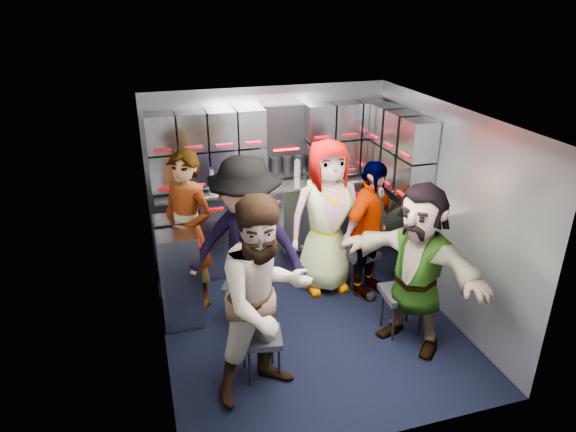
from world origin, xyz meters
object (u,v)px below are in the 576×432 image
object	(u,v)px
jump_seat_mid_left	(245,286)
jump_seat_center	(320,250)
jump_seat_near_left	(261,339)
jump_seat_near_right	(403,295)
attendant_arc_a	(265,300)
attendant_arc_d	(369,230)
jump_seat_mid_right	(360,256)
attendant_arc_e	(417,268)
attendant_arc_c	(327,217)
attendant_standing	(188,232)
attendant_arc_b	(247,250)

from	to	relation	value
jump_seat_mid_left	jump_seat_center	distance (m)	1.15
jump_seat_near_left	jump_seat_near_right	bearing A→B (deg)	8.57
attendant_arc_a	attendant_arc_d	world-z (taller)	attendant_arc_a
jump_seat_near_left	jump_seat_mid_right	bearing A→B (deg)	38.68
jump_seat_mid_right	attendant_arc_e	bearing A→B (deg)	-88.11
attendant_arc_c	attendant_arc_d	bearing A→B (deg)	-32.34
jump_seat_mid_left	jump_seat_near_right	size ratio (longest dim) A/B	1.09
jump_seat_center	attendant_arc_e	size ratio (longest dim) A/B	0.28
jump_seat_near_left	jump_seat_near_right	distance (m)	1.47
jump_seat_center	attendant_arc_e	distance (m)	1.48
jump_seat_center	jump_seat_near_right	distance (m)	1.24
jump_seat_near_right	attendant_arc_a	xyz separation A→B (m)	(-1.45, -0.40, 0.47)
jump_seat_center	attendant_arc_d	xyz separation A→B (m)	(0.38, -0.44, 0.40)
jump_seat_mid_right	jump_seat_mid_left	bearing A→B (deg)	-167.35
attendant_standing	jump_seat_mid_left	bearing A→B (deg)	0.49
attendant_arc_d	attendant_arc_e	bearing A→B (deg)	-120.52
attendant_arc_e	jump_seat_center	bearing A→B (deg)	166.55
jump_seat_mid_left	attendant_arc_b	world-z (taller)	attendant_arc_b
attendant_arc_a	jump_seat_mid_right	bearing A→B (deg)	25.67
jump_seat_center	attendant_standing	size ratio (longest dim) A/B	0.26
attendant_arc_d	attendant_standing	bearing A→B (deg)	136.99
jump_seat_near_right	attendant_arc_b	distance (m)	1.55
jump_seat_near_left	attendant_arc_e	size ratio (longest dim) A/B	0.26
attendant_arc_c	attendant_arc_d	size ratio (longest dim) A/B	1.12
attendant_standing	attendant_arc_a	size ratio (longest dim) A/B	0.97
jump_seat_near_left	jump_seat_mid_right	distance (m)	1.81
jump_seat_mid_right	attendant_standing	bearing A→B (deg)	175.29
jump_seat_near_left	attendant_standing	bearing A→B (deg)	108.23
jump_seat_near_left	attendant_arc_a	size ratio (longest dim) A/B	0.24
jump_seat_near_right	attendant_standing	xyz separation A→B (m)	(-1.87, 1.07, 0.44)
jump_seat_mid_left	attendant_standing	distance (m)	0.79
jump_seat_near_right	attendant_standing	size ratio (longest dim) A/B	0.27
jump_seat_mid_left	attendant_arc_e	xyz separation A→B (m)	(1.41, -0.79, 0.40)
jump_seat_near_left	jump_seat_center	xyz separation A→B (m)	(1.03, 1.39, -0.01)
attendant_arc_c	attendant_standing	bearing A→B (deg)	178.86
jump_seat_mid_right	jump_seat_near_right	xyz separation A→B (m)	(0.04, -0.91, 0.04)
jump_seat_center	attendant_standing	bearing A→B (deg)	-175.82
jump_seat_mid_right	attendant_arc_e	xyz separation A→B (m)	(0.04, -1.09, 0.44)
jump_seat_mid_right	attendant_arc_c	size ratio (longest dim) A/B	0.25
jump_seat_mid_right	attendant_arc_b	distance (m)	1.55
jump_seat_mid_left	jump_seat_near_left	bearing A→B (deg)	-92.73
jump_seat_mid_left	jump_seat_center	size ratio (longest dim) A/B	1.12
jump_seat_near_left	attendant_standing	distance (m)	1.43
jump_seat_mid_right	jump_seat_near_right	size ratio (longest dim) A/B	0.93
jump_seat_mid_left	attendant_arc_a	bearing A→B (deg)	-92.24
jump_seat_mid_left	attendant_standing	xyz separation A→B (m)	(-0.46, 0.46, 0.44)
attendant_arc_c	attendant_arc_e	world-z (taller)	attendant_arc_c
jump_seat_near_right	attendant_arc_c	distance (m)	1.16
jump_seat_near_right	attendant_arc_e	distance (m)	0.44
jump_seat_mid_right	attendant_arc_d	distance (m)	0.44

